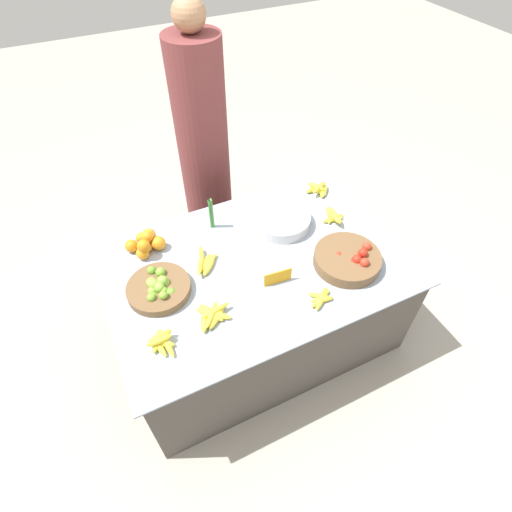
{
  "coord_description": "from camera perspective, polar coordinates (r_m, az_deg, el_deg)",
  "views": [
    {
      "loc": [
        -0.62,
        -1.3,
        2.27
      ],
      "look_at": [
        0.0,
        0.0,
        0.71
      ],
      "focal_mm": 28.0,
      "sensor_mm": 36.0,
      "label": 1
    }
  ],
  "objects": [
    {
      "name": "ground_plane",
      "position": [
        2.68,
        0.0,
        -10.27
      ],
      "size": [
        12.0,
        12.0,
        0.0
      ],
      "primitive_type": "plane",
      "color": "#ADA599"
    },
    {
      "name": "veg_bundle",
      "position": [
        2.3,
        -6.43,
        6.02
      ],
      "size": [
        0.03,
        0.02,
        0.2
      ],
      "color": "#4C8E42",
      "rests_on": "market_table"
    },
    {
      "name": "banana_bunch_front_left",
      "position": [
        2.14,
        -7.19,
        -0.99
      ],
      "size": [
        0.16,
        0.21,
        0.05
      ],
      "color": "yellow",
      "rests_on": "market_table"
    },
    {
      "name": "lime_bowl",
      "position": [
        2.06,
        -13.68,
        -4.45
      ],
      "size": [
        0.32,
        0.32,
        0.09
      ],
      "color": "brown",
      "rests_on": "market_table"
    },
    {
      "name": "banana_bunch_middle_right",
      "position": [
        2.42,
        10.95,
        5.56
      ],
      "size": [
        0.15,
        0.16,
        0.06
      ],
      "color": "yellow",
      "rests_on": "market_table"
    },
    {
      "name": "banana_bunch_back_center",
      "position": [
        1.93,
        -6.25,
        -8.38
      ],
      "size": [
        0.18,
        0.17,
        0.05
      ],
      "color": "yellow",
      "rests_on": "market_table"
    },
    {
      "name": "market_table",
      "position": [
        2.41,
        0.0,
        -6.09
      ],
      "size": [
        1.61,
        1.09,
        0.66
      ],
      "color": "#4C4742",
      "rests_on": "ground_plane"
    },
    {
      "name": "vendor_person",
      "position": [
        2.79,
        -7.48,
        14.74
      ],
      "size": [
        0.34,
        0.34,
        1.69
      ],
      "color": "brown",
      "rests_on": "ground_plane"
    },
    {
      "name": "banana_bunch_front_right",
      "position": [
        1.89,
        -13.44,
        -11.79
      ],
      "size": [
        0.13,
        0.18,
        0.06
      ],
      "color": "yellow",
      "rests_on": "market_table"
    },
    {
      "name": "price_sign",
      "position": [
        2.04,
        3.14,
        -3.03
      ],
      "size": [
        0.15,
        0.02,
        0.08
      ],
      "rotation": [
        0.0,
        0.0,
        -0.1
      ],
      "color": "orange",
      "rests_on": "market_table"
    },
    {
      "name": "banana_bunch_middle_left",
      "position": [
        2.62,
        8.83,
        9.47
      ],
      "size": [
        0.17,
        0.16,
        0.06
      ],
      "color": "yellow",
      "rests_on": "market_table"
    },
    {
      "name": "banana_bunch_front_center",
      "position": [
        2.01,
        9.28,
        -5.98
      ],
      "size": [
        0.14,
        0.13,
        0.03
      ],
      "color": "yellow",
      "rests_on": "market_table"
    },
    {
      "name": "metal_bowl",
      "position": [
        2.35,
        3.59,
        5.19
      ],
      "size": [
        0.35,
        0.35,
        0.07
      ],
      "color": "silver",
      "rests_on": "market_table"
    },
    {
      "name": "orange_pile",
      "position": [
        2.28,
        -15.47,
        1.83
      ],
      "size": [
        0.22,
        0.19,
        0.12
      ],
      "color": "orange",
      "rests_on": "market_table"
    },
    {
      "name": "tomato_basket",
      "position": [
        2.18,
        12.98,
        -0.42
      ],
      "size": [
        0.36,
        0.36,
        0.11
      ],
      "color": "brown",
      "rests_on": "market_table"
    }
  ]
}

